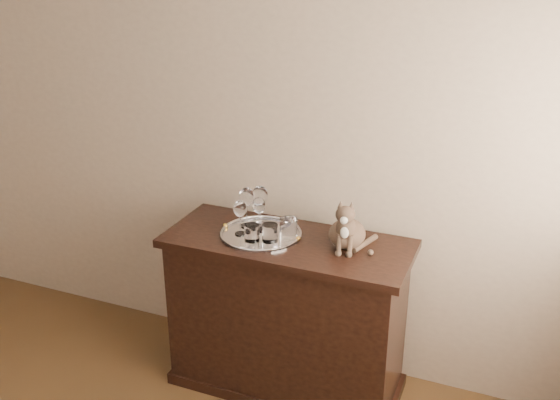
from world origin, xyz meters
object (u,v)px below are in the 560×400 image
(wine_glass_a, at_px, (247,207))
(cat, at_px, (348,221))
(sideboard, at_px, (287,315))
(wine_glass_d, at_px, (259,214))
(tumbler_a, at_px, (270,233))
(tumbler_b, at_px, (252,233))
(tray, at_px, (261,235))
(wine_glass_c, at_px, (240,217))
(wine_glass_b, at_px, (260,206))
(tumbler_c, at_px, (288,228))

(wine_glass_a, bearing_deg, cat, -1.64)
(sideboard, distance_m, wine_glass_d, 0.55)
(tumbler_a, xyz_separation_m, tumbler_b, (-0.08, -0.03, -0.00))
(tray, distance_m, tumbler_b, 0.10)
(cat, bearing_deg, wine_glass_c, -179.24)
(wine_glass_b, distance_m, tumbler_a, 0.20)
(wine_glass_c, height_order, tumbler_a, wine_glass_c)
(sideboard, height_order, cat, cat)
(tumbler_a, xyz_separation_m, cat, (0.35, 0.10, 0.08))
(tray, distance_m, cat, 0.44)
(wine_glass_c, relative_size, cat, 0.67)
(tumbler_b, bearing_deg, wine_glass_b, 101.65)
(wine_glass_a, height_order, wine_glass_c, wine_glass_a)
(tray, bearing_deg, wine_glass_a, 150.36)
(wine_glass_b, height_order, tumbler_c, wine_glass_b)
(tumbler_a, bearing_deg, wine_glass_d, 137.10)
(wine_glass_a, bearing_deg, tray, -29.64)
(wine_glass_c, xyz_separation_m, tumbler_b, (0.08, -0.05, -0.05))
(wine_glass_b, xyz_separation_m, wine_glass_c, (-0.05, -0.13, -0.02))
(wine_glass_b, relative_size, cat, 0.79)
(wine_glass_c, relative_size, wine_glass_d, 1.01)
(sideboard, xyz_separation_m, wine_glass_c, (-0.23, -0.04, 0.52))
(cat, bearing_deg, wine_glass_a, 170.03)
(wine_glass_d, bearing_deg, wine_glass_b, 108.85)
(wine_glass_d, xyz_separation_m, cat, (0.45, 0.01, 0.04))
(wine_glass_a, height_order, tumbler_a, wine_glass_a)
(tumbler_c, bearing_deg, wine_glass_d, 172.51)
(wine_glass_c, bearing_deg, wine_glass_b, 71.10)
(tumbler_c, bearing_deg, wine_glass_b, 156.04)
(wine_glass_a, distance_m, wine_glass_c, 0.10)
(tumbler_b, bearing_deg, cat, 16.49)
(wine_glass_b, relative_size, tumbler_a, 2.46)
(tumbler_b, bearing_deg, wine_glass_a, 122.95)
(wine_glass_b, bearing_deg, tumbler_c, -23.96)
(wine_glass_a, bearing_deg, tumbler_b, -57.05)
(tumbler_c, bearing_deg, tumbler_b, -146.69)
(tray, relative_size, wine_glass_d, 2.28)
(tray, bearing_deg, tumbler_c, 4.94)
(tumbler_a, bearing_deg, sideboard, 41.62)
(wine_glass_d, bearing_deg, wine_glass_c, -132.20)
(wine_glass_d, bearing_deg, sideboard, -11.11)
(wine_glass_b, bearing_deg, sideboard, -26.72)
(wine_glass_c, bearing_deg, wine_glass_a, 95.65)
(tray, distance_m, wine_glass_b, 0.15)
(cat, bearing_deg, tumbler_b, -171.84)
(tumbler_b, height_order, cat, cat)
(tumbler_a, relative_size, tumbler_c, 0.88)
(sideboard, height_order, wine_glass_c, wine_glass_c)
(wine_glass_a, height_order, wine_glass_b, wine_glass_b)
(wine_glass_c, height_order, tumbler_b, wine_glass_c)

